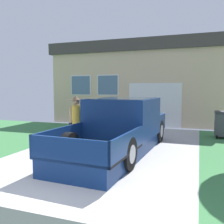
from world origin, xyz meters
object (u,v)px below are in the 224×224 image
house_with_garage (144,84)px  person_with_hat (76,118)px  wheeled_trash_bin (223,123)px  pickup_truck (122,126)px  handbag (70,144)px

house_with_garage → person_with_hat: bearing=-92.4°
person_with_hat → wheeled_trash_bin: size_ratio=1.62×
pickup_truck → wheeled_trash_bin: pickup_truck is taller
house_with_garage → wheeled_trash_bin: bearing=-51.4°
person_with_hat → house_with_garage: (0.37, 8.76, 1.29)m
pickup_truck → house_with_garage: house_with_garage is taller
pickup_truck → person_with_hat: (-1.49, -0.22, 0.23)m
house_with_garage → wheeled_trash_bin: house_with_garage is taller
house_with_garage → handbag: bearing=-93.1°
pickup_truck → handbag: size_ratio=12.84×
house_with_garage → pickup_truck: bearing=-82.5°
pickup_truck → house_with_garage: (-1.13, 8.55, 1.52)m
person_with_hat → wheeled_trash_bin: 5.77m
pickup_truck → house_with_garage: bearing=100.6°
pickup_truck → handbag: bearing=-162.5°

